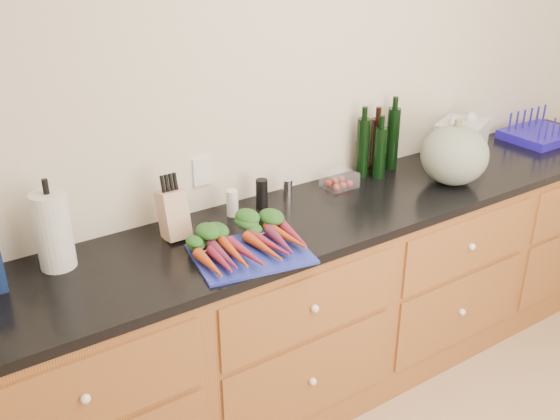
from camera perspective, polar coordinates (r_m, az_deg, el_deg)
wall_back at (r=2.92m, az=3.01°, el=9.42°), size 4.10×0.05×2.60m
cabinets at (r=3.04m, az=6.36°, el=-7.68°), size 3.60×0.64×0.90m
countertop at (r=2.82m, az=6.76°, el=0.39°), size 3.64×0.62×0.04m
cutting_board at (r=2.35m, az=-2.69°, el=-4.03°), size 0.47×0.39×0.01m
carrots at (r=2.38m, az=-3.31°, el=-2.89°), size 0.43×0.32×0.06m
squash at (r=3.05m, az=15.66°, el=4.87°), size 0.32×0.32×0.28m
paper_towel at (r=2.36m, az=-20.03°, el=-1.80°), size 0.13×0.13×0.29m
knife_block at (r=2.48m, az=-9.72°, el=-0.40°), size 0.10×0.10×0.19m
grinder_salt at (r=2.65m, az=-4.38°, el=0.64°), size 0.05×0.05×0.11m
grinder_pepper at (r=2.71m, az=-1.68°, el=1.51°), size 0.05×0.05×0.13m
canister_chrome at (r=2.79m, az=0.70°, el=1.84°), size 0.04×0.04×0.10m
tomato_box at (r=2.94m, az=5.46°, el=2.75°), size 0.15×0.12×0.07m
bottles at (r=3.10m, az=8.95°, el=5.83°), size 0.26×0.13×0.31m
grocery_bag at (r=3.40m, az=16.17°, el=6.12°), size 0.34×0.31×0.20m
dish_rack at (r=3.88m, az=22.68°, el=6.54°), size 0.39×0.31×0.16m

